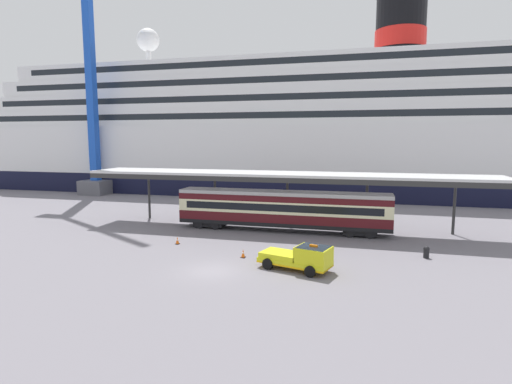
% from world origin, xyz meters
% --- Properties ---
extents(ground_plane, '(400.00, 400.00, 0.00)m').
position_xyz_m(ground_plane, '(0.00, 0.00, 0.00)').
color(ground_plane, slate).
extents(cruise_ship, '(173.75, 23.41, 33.15)m').
position_xyz_m(cruise_ship, '(18.26, 46.64, 10.58)').
color(cruise_ship, black).
rests_on(cruise_ship, ground).
extents(platform_canopy, '(41.59, 5.49, 5.94)m').
position_xyz_m(platform_canopy, '(2.38, 14.25, 5.69)').
color(platform_canopy, silver).
rests_on(platform_canopy, ground).
extents(train_carriage, '(21.51, 2.81, 4.11)m').
position_xyz_m(train_carriage, '(2.38, 13.83, 2.30)').
color(train_carriage, black).
rests_on(train_carriage, ground).
extents(service_truck, '(5.56, 3.40, 2.02)m').
position_xyz_m(service_truck, '(6.14, 1.73, 0.99)').
color(service_truck, yellow).
rests_on(service_truck, ground).
extents(traffic_cone_near, '(0.36, 0.36, 0.67)m').
position_xyz_m(traffic_cone_near, '(1.21, 3.77, 0.33)').
color(traffic_cone_near, black).
rests_on(traffic_cone_near, ground).
extents(traffic_cone_mid, '(0.36, 0.36, 0.67)m').
position_xyz_m(traffic_cone_mid, '(-5.69, 6.30, 0.33)').
color(traffic_cone_mid, black).
rests_on(traffic_cone_mid, ground).
extents(dockside_crane, '(15.69, 4.40, 61.73)m').
position_xyz_m(dockside_crane, '(-33.11, 33.52, 20.14)').
color(dockside_crane, '#595960').
rests_on(dockside_crane, ground).
extents(quay_bollard, '(0.48, 0.48, 0.96)m').
position_xyz_m(quay_bollard, '(15.28, 7.35, 0.52)').
color(quay_bollard, black).
rests_on(quay_bollard, ground).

